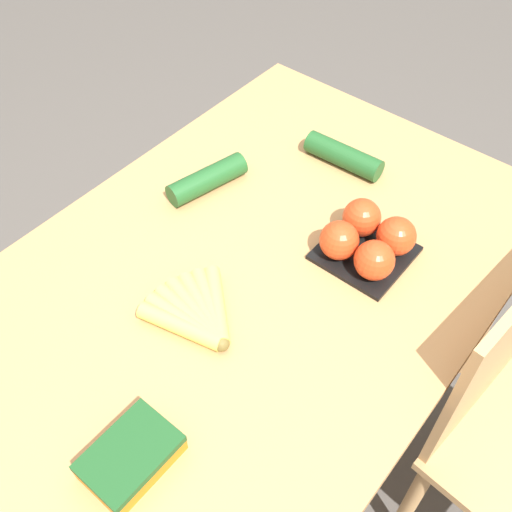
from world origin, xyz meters
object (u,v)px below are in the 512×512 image
(cucumber_near, at_px, (343,156))
(cucumber_far, at_px, (207,179))
(tomato_pack, at_px, (367,240))
(carrot_bag, at_px, (130,456))
(banana_bunch, at_px, (197,314))

(cucumber_near, height_order, cucumber_far, same)
(tomato_pack, relative_size, cucumber_far, 0.88)
(tomato_pack, height_order, cucumber_near, tomato_pack)
(cucumber_far, bearing_deg, carrot_bag, 31.87)
(banana_bunch, distance_m, carrot_bag, 0.30)
(cucumber_near, bearing_deg, cucumber_far, -35.94)
(tomato_pack, distance_m, cucumber_near, 0.30)
(banana_bunch, bearing_deg, tomato_pack, 155.51)
(carrot_bag, bearing_deg, banana_bunch, -157.90)
(banana_bunch, xyz_separation_m, cucumber_near, (-0.57, -0.04, 0.01))
(tomato_pack, relative_size, carrot_bag, 1.18)
(banana_bunch, height_order, tomato_pack, tomato_pack)
(tomato_pack, height_order, cucumber_far, tomato_pack)
(banana_bunch, height_order, cucumber_near, cucumber_near)
(banana_bunch, xyz_separation_m, tomato_pack, (-0.35, 0.16, 0.03))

